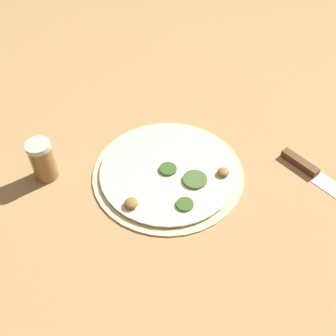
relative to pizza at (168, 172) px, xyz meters
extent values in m
plane|color=tan|center=(0.00, 0.00, -0.01)|extent=(3.00, 3.00, 0.00)
cylinder|color=beige|center=(0.00, 0.00, 0.00)|extent=(0.34, 0.34, 0.01)
cylinder|color=beige|center=(0.00, 0.00, 0.00)|extent=(0.31, 0.31, 0.00)
ellipsoid|color=#996633|center=(-0.12, 0.04, 0.01)|extent=(0.03, 0.03, 0.01)
cylinder|color=#385B23|center=(-0.01, 0.10, 0.01)|extent=(0.04, 0.04, 0.01)
cylinder|color=#385B23|center=(0.01, 0.00, 0.01)|extent=(0.04, 0.04, 0.01)
cylinder|color=#47662D|center=(-0.05, 0.04, 0.01)|extent=(0.05, 0.05, 0.01)
ellipsoid|color=#996633|center=(0.10, 0.08, 0.01)|extent=(0.03, 0.03, 0.01)
cube|color=brown|center=(-0.30, 0.04, 0.00)|extent=(0.06, 0.09, 0.02)
cylinder|color=olive|center=(0.27, -0.05, 0.04)|extent=(0.05, 0.05, 0.09)
cylinder|color=beige|center=(0.27, -0.05, 0.09)|extent=(0.05, 0.05, 0.01)
camera|label=1|loc=(0.12, 0.58, 0.65)|focal=42.00mm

